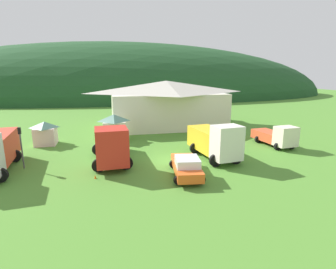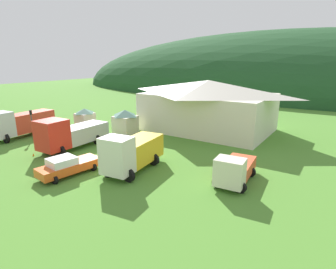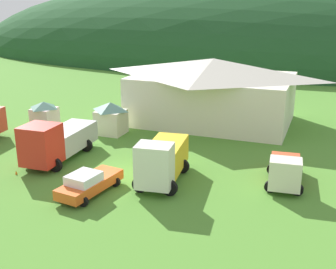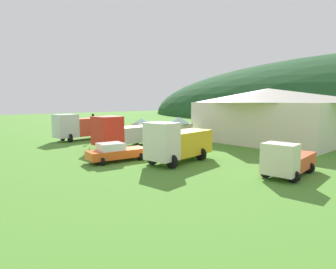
% 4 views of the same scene
% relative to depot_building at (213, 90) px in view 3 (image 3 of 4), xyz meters
% --- Properties ---
extents(ground_plane, '(200.00, 200.00, 0.00)m').
position_rel_depot_building_xyz_m(ground_plane, '(-3.26, -16.82, -3.52)').
color(ground_plane, '#4C842D').
extents(forested_hill_backdrop, '(150.80, 60.00, 36.03)m').
position_rel_depot_building_xyz_m(forested_hill_backdrop, '(-3.26, 55.07, -3.52)').
color(forested_hill_backdrop, '#1E4723').
rests_on(forested_hill_backdrop, ground).
extents(depot_building, '(17.55, 11.95, 6.84)m').
position_rel_depot_building_xyz_m(depot_building, '(0.00, 0.00, 0.00)').
color(depot_building, silver).
rests_on(depot_building, ground).
extents(play_shed_cream, '(2.82, 2.69, 3.18)m').
position_rel_depot_building_xyz_m(play_shed_cream, '(-8.11, -7.85, -1.88)').
color(play_shed_cream, beige).
rests_on(play_shed_cream, ground).
extents(play_shed_pink, '(2.40, 2.44, 2.65)m').
position_rel_depot_building_xyz_m(play_shed_pink, '(-15.77, -8.10, -2.15)').
color(play_shed_pink, beige).
rests_on(play_shed_pink, ground).
extents(crane_truck_red, '(3.60, 8.21, 3.61)m').
position_rel_depot_building_xyz_m(crane_truck_red, '(-8.66, -16.11, -1.78)').
color(crane_truck_red, red).
rests_on(crane_truck_red, ground).
extents(heavy_rig_striped, '(3.69, 6.90, 3.55)m').
position_rel_depot_building_xyz_m(heavy_rig_striped, '(0.96, -17.03, -1.77)').
color(heavy_rig_striped, silver).
rests_on(heavy_rig_striped, ground).
extents(light_truck_cream, '(2.91, 5.58, 2.47)m').
position_rel_depot_building_xyz_m(light_truck_cream, '(9.31, -14.49, -2.36)').
color(light_truck_cream, beige).
rests_on(light_truck_cream, ground).
extents(service_pickup_orange, '(2.83, 5.41, 1.66)m').
position_rel_depot_building_xyz_m(service_pickup_orange, '(-2.93, -20.70, -2.69)').
color(service_pickup_orange, '#EA5A20').
rests_on(service_pickup_orange, ground).
extents(traffic_cone_near_pickup, '(0.36, 0.36, 0.64)m').
position_rel_depot_building_xyz_m(traffic_cone_near_pickup, '(-9.94, -19.67, -3.52)').
color(traffic_cone_near_pickup, orange).
rests_on(traffic_cone_near_pickup, ground).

